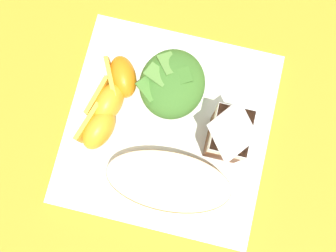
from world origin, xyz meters
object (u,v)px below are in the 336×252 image
green_salad_pile (172,84)px  orange_wedge_middle (107,102)px  orange_wedge_front (122,77)px  orange_wedge_rear (98,128)px  cheesy_pizza_bread (168,181)px  milk_carton (228,135)px  white_plate (168,128)px

green_salad_pile → orange_wedge_middle: 0.09m
orange_wedge_front → orange_wedge_middle: (0.04, -0.01, 0.00)m
orange_wedge_middle → orange_wedge_rear: same height
green_salad_pile → orange_wedge_front: green_salad_pile is taller
cheesy_pizza_bread → orange_wedge_rear: (-0.05, -0.11, 0.00)m
green_salad_pile → milk_carton: size_ratio=0.91×
white_plate → green_salad_pile: (-0.06, -0.01, 0.03)m
white_plate → orange_wedge_middle: orange_wedge_middle is taller
white_plate → milk_carton: milk_carton is taller
orange_wedge_front → white_plate: bearing=57.3°
cheesy_pizza_bread → green_salad_pile: size_ratio=1.74×
green_salad_pile → orange_wedge_front: (0.01, -0.07, -0.00)m
cheesy_pizza_bread → orange_wedge_middle: size_ratio=2.59×
green_salad_pile → orange_wedge_rear: green_salad_pile is taller
white_plate → orange_wedge_rear: (0.03, -0.09, 0.03)m
milk_carton → white_plate: bearing=-91.1°
white_plate → orange_wedge_rear: size_ratio=4.12×
white_plate → orange_wedge_front: size_ratio=4.01×
orange_wedge_front → orange_wedge_middle: bearing=-14.4°
cheesy_pizza_bread → orange_wedge_rear: size_ratio=2.55×
cheesy_pizza_bread → milk_carton: bearing=140.4°
orange_wedge_rear → cheesy_pizza_bread: bearing=67.1°
milk_carton → orange_wedge_middle: bearing=-94.3°
orange_wedge_middle → milk_carton: bearing=85.7°
white_plate → green_salad_pile: green_salad_pile is taller
green_salad_pile → orange_wedge_front: size_ratio=1.43×
white_plate → green_salad_pile: 0.06m
orange_wedge_front → orange_wedge_rear: size_ratio=1.03×
milk_carton → orange_wedge_front: bearing=-108.3°
milk_carton → orange_wedge_middle: (-0.01, -0.16, -0.04)m
cheesy_pizza_bread → orange_wedge_middle: orange_wedge_middle is taller
orange_wedge_middle → orange_wedge_rear: (0.04, -0.00, 0.00)m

